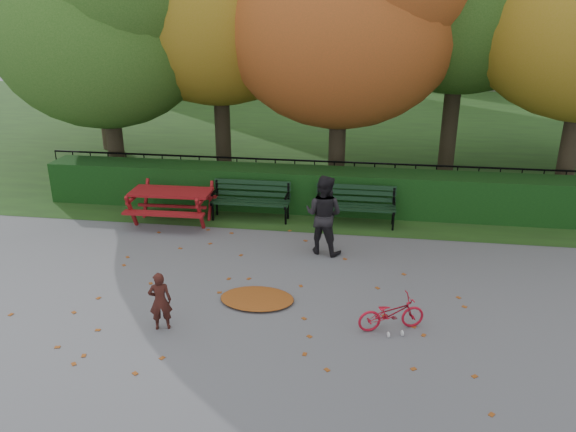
# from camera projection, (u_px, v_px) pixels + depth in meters

# --- Properties ---
(ground) EXTENTS (90.00, 90.00, 0.00)m
(ground) POSITION_uv_depth(u_px,v_px,m) (282.00, 300.00, 9.54)
(ground) COLOR slate
(ground) RESTS_ON ground
(grass_strip) EXTENTS (90.00, 90.00, 0.00)m
(grass_strip) POSITION_uv_depth(u_px,v_px,m) (336.00, 128.00, 22.47)
(grass_strip) COLOR #1F3716
(grass_strip) RESTS_ON ground
(hedge) EXTENTS (13.00, 0.90, 1.00)m
(hedge) POSITION_uv_depth(u_px,v_px,m) (311.00, 190.00, 13.52)
(hedge) COLOR black
(hedge) RESTS_ON ground
(iron_fence) EXTENTS (14.00, 0.04, 1.02)m
(iron_fence) POSITION_uv_depth(u_px,v_px,m) (314.00, 179.00, 14.25)
(iron_fence) COLOR black
(iron_fence) RESTS_ON ground
(tree_a) EXTENTS (5.88, 5.60, 7.48)m
(tree_a) POSITION_uv_depth(u_px,v_px,m) (108.00, 11.00, 13.78)
(tree_a) COLOR #2D2218
(tree_a) RESTS_ON ground
(bench_left) EXTENTS (1.80, 0.57, 0.88)m
(bench_left) POSITION_uv_depth(u_px,v_px,m) (251.00, 197.00, 12.95)
(bench_left) COLOR black
(bench_left) RESTS_ON ground
(bench_right) EXTENTS (1.80, 0.57, 0.88)m
(bench_right) POSITION_uv_depth(u_px,v_px,m) (355.00, 202.00, 12.63)
(bench_right) COLOR black
(bench_right) RESTS_ON ground
(picnic_table) EXTENTS (1.84, 1.49, 0.88)m
(picnic_table) POSITION_uv_depth(u_px,v_px,m) (171.00, 198.00, 12.66)
(picnic_table) COLOR maroon
(picnic_table) RESTS_ON ground
(leaf_pile) EXTENTS (1.31, 0.95, 0.09)m
(leaf_pile) POSITION_uv_depth(u_px,v_px,m) (257.00, 298.00, 9.50)
(leaf_pile) COLOR brown
(leaf_pile) RESTS_ON ground
(leaf_scatter) EXTENTS (9.00, 5.70, 0.01)m
(leaf_scatter) POSITION_uv_depth(u_px,v_px,m) (284.00, 291.00, 9.82)
(leaf_scatter) COLOR brown
(leaf_scatter) RESTS_ON ground
(child) EXTENTS (0.40, 0.33, 0.95)m
(child) POSITION_uv_depth(u_px,v_px,m) (160.00, 301.00, 8.55)
(child) COLOR #391712
(child) RESTS_ON ground
(adult) EXTENTS (0.94, 0.83, 1.61)m
(adult) POSITION_uv_depth(u_px,v_px,m) (324.00, 215.00, 11.09)
(adult) COLOR black
(adult) RESTS_ON ground
(bicycle) EXTENTS (1.12, 0.69, 0.55)m
(bicycle) POSITION_uv_depth(u_px,v_px,m) (391.00, 313.00, 8.60)
(bicycle) COLOR #B11024
(bicycle) RESTS_ON ground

